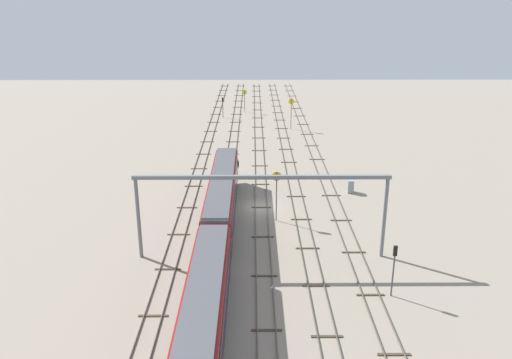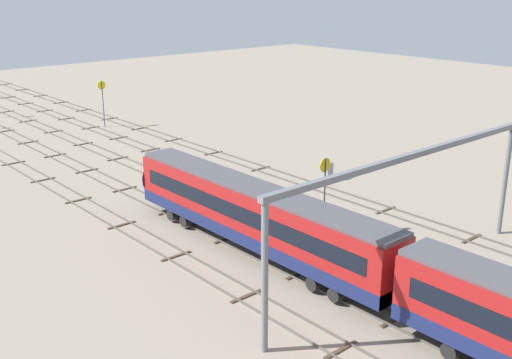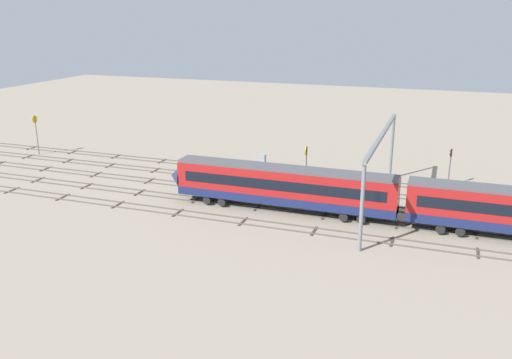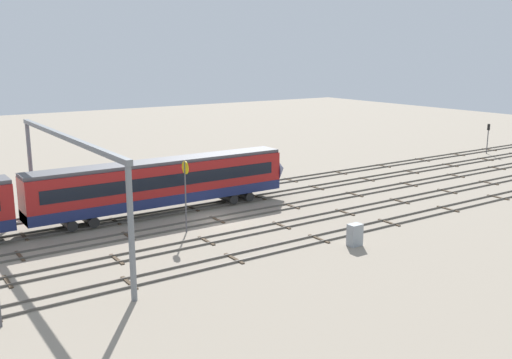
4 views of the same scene
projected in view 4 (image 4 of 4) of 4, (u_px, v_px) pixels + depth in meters
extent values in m
plane|color=gray|center=(217.00, 220.00, 50.08)|extent=(204.00, 204.00, 0.00)
cube|color=#59544C|center=(285.00, 250.00, 42.17)|extent=(188.00, 0.07, 0.16)
cube|color=#59544C|center=(273.00, 245.00, 43.33)|extent=(188.00, 0.07, 0.16)
cube|color=#473828|center=(129.00, 283.00, 36.31)|extent=(0.24, 2.40, 0.08)
cube|color=#473828|center=(234.00, 258.00, 40.61)|extent=(0.24, 2.40, 0.08)
cube|color=#473828|center=(319.00, 239.00, 44.91)|extent=(0.24, 2.40, 0.08)
cube|color=#473828|center=(389.00, 223.00, 49.20)|extent=(0.24, 2.40, 0.08)
cube|color=#473828|center=(448.00, 209.00, 53.50)|extent=(0.24, 2.40, 0.08)
cube|color=#473828|center=(498.00, 197.00, 57.80)|extent=(0.24, 2.40, 0.08)
cube|color=#59544C|center=(250.00, 235.00, 45.83)|extent=(188.00, 0.07, 0.16)
cube|color=#59544C|center=(241.00, 230.00, 46.99)|extent=(188.00, 0.07, 0.16)
cube|color=#473828|center=(8.00, 282.00, 36.50)|extent=(0.24, 2.40, 0.08)
cube|color=#473828|center=(117.00, 259.00, 40.46)|extent=(0.24, 2.40, 0.08)
cube|color=#473828|center=(206.00, 241.00, 44.43)|extent=(0.24, 2.40, 0.08)
cube|color=#473828|center=(281.00, 225.00, 48.40)|extent=(0.24, 2.40, 0.08)
cube|color=#473828|center=(345.00, 212.00, 52.37)|extent=(0.24, 2.40, 0.08)
cube|color=#473828|center=(400.00, 201.00, 56.33)|extent=(0.24, 2.40, 0.08)
cube|color=#473828|center=(447.00, 191.00, 60.30)|extent=(0.24, 2.40, 0.08)
cube|color=#473828|center=(489.00, 183.00, 64.27)|extent=(0.24, 2.40, 0.08)
cube|color=#59544C|center=(221.00, 221.00, 49.48)|extent=(188.00, 0.07, 0.16)
cube|color=#59544C|center=(213.00, 217.00, 50.64)|extent=(188.00, 0.07, 0.16)
cube|color=#473828|center=(20.00, 256.00, 41.10)|extent=(0.24, 2.40, 0.08)
cube|color=#473828|center=(128.00, 236.00, 45.59)|extent=(0.24, 2.40, 0.08)
cube|color=#473828|center=(217.00, 220.00, 50.07)|extent=(0.24, 2.40, 0.08)
cube|color=#473828|center=(291.00, 206.00, 54.56)|extent=(0.24, 2.40, 0.08)
cube|color=#473828|center=(354.00, 194.00, 59.04)|extent=(0.24, 2.40, 0.08)
cube|color=#473828|center=(409.00, 184.00, 63.52)|extent=(0.24, 2.40, 0.08)
cube|color=#473828|center=(456.00, 176.00, 68.01)|extent=(0.24, 2.40, 0.08)
cube|color=#473828|center=(497.00, 168.00, 72.49)|extent=(0.24, 2.40, 0.08)
cube|color=#59544C|center=(196.00, 210.00, 53.14)|extent=(188.00, 0.07, 0.16)
cube|color=#59544C|center=(189.00, 206.00, 54.30)|extent=(188.00, 0.07, 0.16)
cube|color=#473828|center=(24.00, 236.00, 45.48)|extent=(0.24, 2.40, 0.08)
cube|color=#473828|center=(115.00, 221.00, 49.60)|extent=(0.24, 2.40, 0.08)
cube|color=#473828|center=(193.00, 208.00, 53.73)|extent=(0.24, 2.40, 0.08)
cube|color=#473828|center=(259.00, 197.00, 57.85)|extent=(0.24, 2.40, 0.08)
cube|color=#473828|center=(316.00, 188.00, 61.98)|extent=(0.24, 2.40, 0.08)
cube|color=#473828|center=(366.00, 179.00, 66.10)|extent=(0.24, 2.40, 0.08)
cube|color=#473828|center=(411.00, 172.00, 70.23)|extent=(0.24, 2.40, 0.08)
cube|color=#473828|center=(450.00, 165.00, 74.36)|extent=(0.24, 2.40, 0.08)
cube|color=#473828|center=(485.00, 159.00, 78.48)|extent=(0.24, 2.40, 0.08)
cube|color=#59544C|center=(174.00, 199.00, 56.80)|extent=(188.00, 0.07, 0.16)
cube|color=#59544C|center=(168.00, 197.00, 57.95)|extent=(188.00, 0.07, 0.16)
cube|color=#473828|center=(12.00, 223.00, 49.13)|extent=(0.24, 2.40, 0.08)
cube|color=#473828|center=(98.00, 210.00, 53.26)|extent=(0.24, 2.40, 0.08)
cube|color=#473828|center=(171.00, 198.00, 57.38)|extent=(0.24, 2.40, 0.08)
cube|color=#473828|center=(235.00, 189.00, 61.51)|extent=(0.24, 2.40, 0.08)
cube|color=#473828|center=(291.00, 180.00, 65.64)|extent=(0.24, 2.40, 0.08)
cube|color=#473828|center=(340.00, 173.00, 69.76)|extent=(0.24, 2.40, 0.08)
cube|color=#473828|center=(383.00, 166.00, 73.89)|extent=(0.24, 2.40, 0.08)
cube|color=#473828|center=(422.00, 160.00, 78.01)|extent=(0.24, 2.40, 0.08)
cube|color=#473828|center=(458.00, 154.00, 82.14)|extent=(0.24, 2.40, 0.08)
cube|color=#473828|center=(489.00, 150.00, 86.26)|extent=(0.24, 2.40, 0.08)
cube|color=maroon|center=(162.00, 183.00, 51.47)|extent=(24.00, 2.90, 3.60)
cube|color=navy|center=(163.00, 197.00, 51.76)|extent=(24.00, 2.94, 0.90)
cube|color=#4C4C51|center=(161.00, 162.00, 51.05)|extent=(24.00, 2.50, 0.30)
cube|color=black|center=(169.00, 181.00, 50.20)|extent=(22.00, 0.04, 1.10)
cube|color=black|center=(155.00, 175.00, 52.56)|extent=(22.00, 0.04, 1.10)
cylinder|color=black|center=(68.00, 222.00, 47.25)|extent=(0.90, 2.70, 0.90)
cylinder|color=black|center=(89.00, 219.00, 48.24)|extent=(0.90, 2.70, 0.90)
cylinder|color=black|center=(227.00, 197.00, 55.68)|extent=(0.90, 2.70, 0.90)
cylinder|color=black|center=(243.00, 194.00, 56.67)|extent=(0.90, 2.70, 0.90)
cone|color=navy|center=(277.00, 169.00, 58.54)|extent=(1.60, 3.24, 3.24)
cylinder|color=slate|center=(131.00, 235.00, 32.97)|extent=(0.36, 0.36, 8.11)
cylinder|color=slate|center=(31.00, 168.00, 52.08)|extent=(0.36, 0.36, 8.11)
cube|color=slate|center=(66.00, 137.00, 41.61)|extent=(0.40, 24.26, 0.35)
cylinder|color=#4C4C51|center=(186.00, 197.00, 46.04)|extent=(0.12, 0.12, 5.84)
cylinder|color=yellow|center=(185.00, 168.00, 45.53)|extent=(0.05, 1.07, 1.07)
cube|color=black|center=(186.00, 168.00, 45.55)|extent=(0.02, 0.48, 0.12)
cylinder|color=#4C4C51|center=(487.00, 142.00, 82.72)|extent=(0.14, 0.14, 3.41)
cube|color=black|center=(489.00, 127.00, 82.26)|extent=(0.20, 0.32, 0.90)
sphere|color=red|center=(489.00, 126.00, 82.27)|extent=(0.20, 0.20, 0.20)
sphere|color=#262626|center=(489.00, 128.00, 82.36)|extent=(0.20, 0.20, 0.20)
cube|color=gray|center=(355.00, 235.00, 43.29)|extent=(1.04, 0.76, 1.68)
cube|color=#333333|center=(360.00, 230.00, 43.53)|extent=(0.02, 0.53, 0.24)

